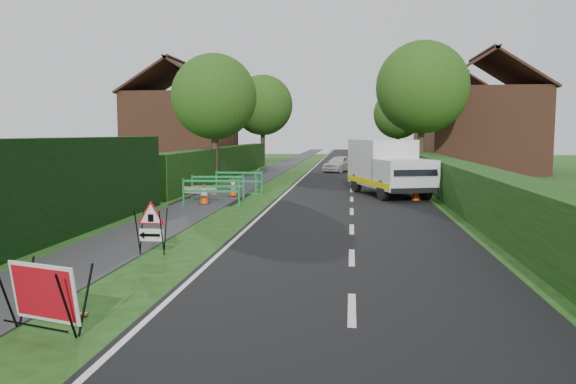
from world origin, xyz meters
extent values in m
plane|color=#1E4313|center=(0.00, 0.00, 0.00)|extent=(120.00, 120.00, 0.00)
cube|color=black|center=(2.50, 35.00, 0.00)|extent=(6.00, 90.00, 0.02)
cube|color=#2D2D30|center=(-3.00, 35.00, 0.01)|extent=(2.00, 90.00, 0.02)
cube|color=#14380F|center=(-5.00, 22.00, 0.00)|extent=(1.00, 24.00, 1.80)
cube|color=#14380F|center=(6.50, 16.00, 0.00)|extent=(1.20, 50.00, 1.50)
cube|color=brown|center=(-10.00, 30.00, 2.75)|extent=(7.00, 7.00, 5.50)
cube|color=#331E19|center=(-11.75, 30.00, 6.59)|extent=(4.00, 7.40, 2.58)
cube|color=#331E19|center=(-8.25, 30.00, 6.59)|extent=(4.00, 7.40, 2.58)
cube|color=#331E19|center=(-10.00, 30.00, 7.69)|extent=(0.25, 7.40, 0.18)
cube|color=brown|center=(11.00, 28.00, 2.75)|extent=(7.00, 7.00, 5.50)
cube|color=#331E19|center=(9.25, 28.00, 6.59)|extent=(4.00, 7.40, 2.58)
cube|color=#331E19|center=(12.75, 28.00, 6.59)|extent=(4.00, 7.40, 2.58)
cube|color=#331E19|center=(11.00, 28.00, 7.69)|extent=(0.25, 7.40, 0.18)
cube|color=brown|center=(12.00, 42.00, 2.75)|extent=(7.00, 7.00, 5.50)
cube|color=#331E19|center=(10.25, 42.00, 6.59)|extent=(4.00, 7.40, 2.58)
cube|color=#331E19|center=(13.75, 42.00, 6.59)|extent=(4.00, 7.40, 2.58)
cube|color=#331E19|center=(12.00, 42.00, 7.69)|extent=(0.25, 7.40, 0.18)
cylinder|color=#2D2116|center=(-4.60, 18.00, 1.31)|extent=(0.36, 0.36, 2.62)
sphere|color=#1A4913|center=(-4.60, 18.00, 4.50)|extent=(4.40, 4.40, 4.40)
cylinder|color=#2D2116|center=(6.40, 22.00, 1.49)|extent=(0.36, 0.36, 2.97)
sphere|color=#1A4913|center=(6.40, 22.00, 5.18)|extent=(5.20, 5.20, 5.20)
cylinder|color=#2D2116|center=(-4.60, 34.00, 1.40)|extent=(0.36, 0.36, 2.80)
sphere|color=#1A4913|center=(-4.60, 34.00, 4.84)|extent=(4.80, 4.80, 4.80)
cylinder|color=#2D2116|center=(6.40, 38.00, 1.22)|extent=(0.36, 0.36, 2.45)
sphere|color=#1A4913|center=(6.40, 38.00, 4.23)|extent=(4.20, 4.20, 4.20)
cylinder|color=black|center=(-2.04, -3.90, 0.47)|extent=(0.12, 0.32, 0.90)
cylinder|color=black|center=(-1.94, -3.58, 0.47)|extent=(0.12, 0.32, 0.90)
cylinder|color=black|center=(-1.04, -4.20, 0.47)|extent=(0.12, 0.32, 0.90)
cylinder|color=black|center=(-0.94, -3.88, 0.47)|extent=(0.12, 0.32, 0.90)
cylinder|color=black|center=(-1.54, -4.07, 0.16)|extent=(1.07, 0.35, 0.03)
cube|color=white|center=(-1.49, -3.91, 0.55)|extent=(1.10, 0.45, 0.79)
cube|color=red|center=(-1.50, -3.93, 0.55)|extent=(0.99, 0.40, 0.69)
cylinder|color=black|center=(-2.04, 0.70, 0.51)|extent=(0.02, 0.31, 0.99)
cylinder|color=black|center=(-2.04, 0.95, 0.51)|extent=(0.02, 0.31, 0.99)
cylinder|color=black|center=(-1.51, 0.70, 0.51)|extent=(0.02, 0.31, 0.99)
cylinder|color=black|center=(-1.51, 0.95, 0.51)|extent=(0.02, 0.31, 0.99)
cube|color=white|center=(-1.77, 0.81, 0.44)|extent=(0.55, 0.02, 0.27)
cube|color=black|center=(-1.77, 0.80, 0.44)|extent=(0.39, 0.01, 0.06)
cone|color=black|center=(-1.99, 0.80, 0.44)|extent=(0.12, 0.16, 0.16)
cube|color=black|center=(-1.77, 0.79, 0.82)|extent=(0.12, 0.01, 0.16)
cube|color=silver|center=(3.77, 13.93, 1.38)|extent=(2.90, 3.67, 1.92)
cube|color=silver|center=(4.54, 11.62, 1.01)|extent=(2.54, 2.59, 1.17)
cube|color=black|center=(4.85, 10.68, 1.29)|extent=(1.73, 0.77, 0.54)
cube|color=#FFF20D|center=(3.11, 12.73, 0.62)|extent=(1.57, 4.68, 0.24)
cube|color=#FFF20D|center=(5.02, 13.36, 0.62)|extent=(1.57, 4.68, 0.24)
cube|color=black|center=(4.85, 10.68, 0.48)|extent=(1.89, 0.73, 0.20)
cylinder|color=black|center=(3.70, 11.29, 0.40)|extent=(0.48, 0.83, 0.80)
cylinder|color=black|center=(5.40, 11.85, 0.40)|extent=(0.48, 0.83, 0.80)
cylinder|color=black|center=(2.69, 14.34, 0.40)|extent=(0.48, 0.83, 0.80)
cylinder|color=black|center=(4.39, 14.90, 0.40)|extent=(0.48, 0.83, 0.80)
cube|color=black|center=(4.96, 11.35, 0.02)|extent=(0.38, 0.38, 0.04)
cone|color=#FF4808|center=(4.96, 11.35, 0.42)|extent=(0.32, 0.32, 0.75)
cylinder|color=white|center=(4.96, 11.35, 0.38)|extent=(0.25, 0.25, 0.14)
cylinder|color=white|center=(4.96, 11.35, 0.56)|extent=(0.17, 0.17, 0.10)
cube|color=black|center=(5.37, 13.35, 0.02)|extent=(0.38, 0.38, 0.04)
cone|color=#FF4808|center=(5.37, 13.35, 0.42)|extent=(0.32, 0.32, 0.75)
cylinder|color=white|center=(5.37, 13.35, 0.38)|extent=(0.25, 0.25, 0.14)
cylinder|color=white|center=(5.37, 13.35, 0.56)|extent=(0.17, 0.17, 0.10)
cube|color=black|center=(5.13, 15.56, 0.02)|extent=(0.38, 0.38, 0.04)
cone|color=#FF4808|center=(5.13, 15.56, 0.42)|extent=(0.32, 0.32, 0.75)
cylinder|color=white|center=(5.13, 15.56, 0.38)|extent=(0.25, 0.25, 0.14)
cylinder|color=white|center=(5.13, 15.56, 0.56)|extent=(0.17, 0.17, 0.10)
cube|color=black|center=(-2.92, 9.46, 0.02)|extent=(0.38, 0.38, 0.04)
cone|color=#FF4808|center=(-2.92, 9.46, 0.42)|extent=(0.32, 0.32, 0.75)
cylinder|color=white|center=(-2.92, 9.46, 0.38)|extent=(0.25, 0.25, 0.14)
cylinder|color=white|center=(-2.92, 9.46, 0.56)|extent=(0.17, 0.17, 0.10)
cube|color=black|center=(-2.37, 11.97, 0.02)|extent=(0.38, 0.38, 0.04)
cone|color=#FF4808|center=(-2.37, 11.97, 0.42)|extent=(0.32, 0.32, 0.75)
cylinder|color=white|center=(-2.37, 11.97, 0.38)|extent=(0.25, 0.25, 0.14)
cylinder|color=white|center=(-2.37, 11.97, 0.56)|extent=(0.17, 0.17, 0.10)
cube|color=#198A3F|center=(-3.50, 8.81, 0.50)|extent=(0.05, 0.05, 1.00)
cube|color=#198A3F|center=(-1.51, 8.95, 0.50)|extent=(0.05, 0.05, 1.00)
cube|color=#198A3F|center=(-2.50, 8.88, 0.92)|extent=(2.00, 0.18, 0.08)
cube|color=#198A3F|center=(-2.50, 8.88, 0.55)|extent=(2.00, 0.18, 0.08)
cube|color=#198A3F|center=(-3.50, 8.81, 0.02)|extent=(0.08, 0.35, 0.04)
cube|color=#198A3F|center=(-1.51, 8.95, 0.02)|extent=(0.08, 0.35, 0.04)
cube|color=#198A3F|center=(-3.69, 10.57, 0.50)|extent=(0.06, 0.06, 1.00)
cube|color=#198A3F|center=(-1.72, 10.88, 0.50)|extent=(0.06, 0.06, 1.00)
cube|color=#198A3F|center=(-2.70, 10.73, 0.92)|extent=(1.98, 0.36, 0.08)
cube|color=#198A3F|center=(-2.70, 10.73, 0.55)|extent=(1.98, 0.36, 0.08)
cube|color=#198A3F|center=(-3.69, 10.57, 0.02)|extent=(0.11, 0.36, 0.04)
cube|color=#198A3F|center=(-1.72, 10.88, 0.02)|extent=(0.11, 0.36, 0.04)
cube|color=#198A3F|center=(-3.34, 13.11, 0.50)|extent=(0.05, 0.05, 1.00)
cube|color=#198A3F|center=(-1.34, 13.12, 0.50)|extent=(0.05, 0.05, 1.00)
cube|color=#198A3F|center=(-2.34, 13.12, 0.92)|extent=(2.00, 0.07, 0.08)
cube|color=#198A3F|center=(-2.34, 13.12, 0.55)|extent=(2.00, 0.07, 0.08)
cube|color=#198A3F|center=(-3.34, 13.11, 0.02)|extent=(0.06, 0.35, 0.04)
cube|color=#198A3F|center=(-1.34, 13.12, 0.02)|extent=(0.06, 0.35, 0.04)
cube|color=#198A3F|center=(-1.60, 13.07, 0.50)|extent=(0.05, 0.05, 1.00)
cube|color=#198A3F|center=(-1.77, 15.06, 0.50)|extent=(0.05, 0.05, 1.00)
cube|color=#198A3F|center=(-1.69, 14.06, 0.92)|extent=(0.23, 2.00, 0.08)
cube|color=#198A3F|center=(-1.69, 14.06, 0.55)|extent=(0.23, 2.00, 0.08)
cube|color=#198A3F|center=(-1.60, 13.07, 0.02)|extent=(0.35, 0.09, 0.04)
cube|color=#198A3F|center=(-1.77, 15.06, 0.02)|extent=(0.35, 0.09, 0.04)
cube|color=red|center=(-3.27, 10.07, 0.00)|extent=(1.44, 0.49, 0.25)
cylinder|color=#BF7F4C|center=(-1.32, -3.21, 0.00)|extent=(0.12, 0.07, 0.07)
imported|color=silver|center=(1.68, 27.53, 0.56)|extent=(2.52, 3.52, 1.11)
camera|label=1|loc=(2.46, -10.63, 2.62)|focal=35.00mm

